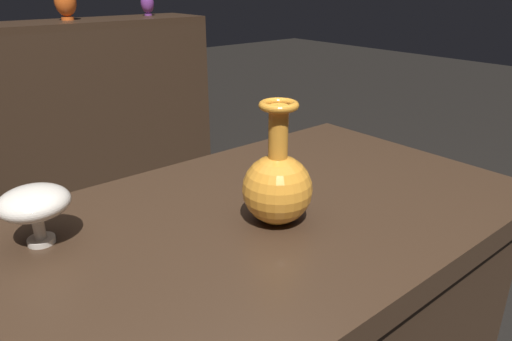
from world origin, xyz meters
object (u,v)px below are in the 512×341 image
Objects in this scene: shelf_vase_right at (65,1)px; shelf_vase_far_right at (147,3)px; vase_tall_behind at (34,204)px; vase_centerpiece at (277,184)px.

shelf_vase_far_right is at bearing 2.32° from shelf_vase_right.
vase_tall_behind is 2.51m from shelf_vase_far_right.
vase_centerpiece is 1.61× the size of shelf_vase_far_right.
vase_tall_behind is (-0.35, 0.19, -0.00)m from vase_centerpiece.
shelf_vase_right reaches higher than shelf_vase_far_right.
shelf_vase_far_right is (0.52, 0.02, -0.03)m from shelf_vase_right.
vase_tall_behind is at bearing -122.23° from shelf_vase_far_right.
shelf_vase_right is at bearing 78.65° from vase_centerpiece.
shelf_vase_far_right reaches higher than vase_tall_behind.
shelf_vase_right is (0.46, 2.29, 0.22)m from vase_centerpiece.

